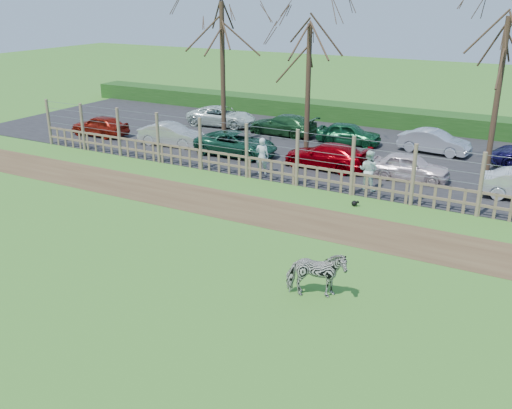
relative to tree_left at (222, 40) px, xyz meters
The scene contains 21 objects.
ground 15.17m from the tree_left, 62.53° to the right, with size 120.00×120.00×0.00m, color #67A438.
dirt_strip 11.74m from the tree_left, 50.91° to the right, with size 34.00×2.80×0.01m, color brown.
asphalt 8.81m from the tree_left, 17.10° to the left, with size 44.00×13.00×0.04m, color #232326.
hedge 12.20m from the tree_left, 54.16° to the left, with size 46.00×2.00×1.10m, color #1E4716.
fence 9.25m from the tree_left, 34.70° to the right, with size 30.16×0.16×2.50m.
tree_left is the anchor object (origin of this frame).
tree_mid 4.67m from the tree_left, 12.53° to the left, with size 4.80×4.80×6.83m.
tree_right 13.59m from the tree_left, ahead, with size 4.80×4.80×7.35m.
zebra 17.80m from the tree_left, 49.74° to the right, with size 0.75×1.65×1.39m, color gray.
visitor_a 7.55m from the tree_left, 40.95° to the right, with size 0.63×0.41×1.72m, color silver.
visitor_b 11.15m from the tree_left, 21.17° to the right, with size 0.84×0.65×1.72m, color silver.
crow 12.44m from the tree_left, 30.73° to the right, with size 0.30×0.23×0.25m.
car_0 9.09m from the tree_left, 166.39° to the right, with size 1.42×3.52×1.20m, color maroon.
car_1 5.75m from the tree_left, 146.84° to the right, with size 1.27×3.64×1.20m, color beige.
car_2 5.51m from the tree_left, 43.00° to the right, with size 1.99×4.32×1.20m, color #174832.
car_3 8.45m from the tree_left, 12.86° to the right, with size 1.68×4.13×1.20m, color #870007.
car_4 11.78m from the tree_left, ahead, with size 1.42×3.52×1.20m, color silver.
car_8 6.81m from the tree_left, 123.46° to the left, with size 1.99×4.32×1.20m, color white.
car_9 6.40m from the tree_left, 62.47° to the left, with size 1.68×4.13×1.20m, color #215229.
car_10 8.48m from the tree_left, 28.82° to the left, with size 1.42×3.52×1.20m, color #14542D.
car_11 12.25m from the tree_left, 19.46° to the left, with size 1.27×3.64×1.20m, color #ABB2BD.
Camera 1 is at (9.83, -13.57, 7.96)m, focal length 40.00 mm.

